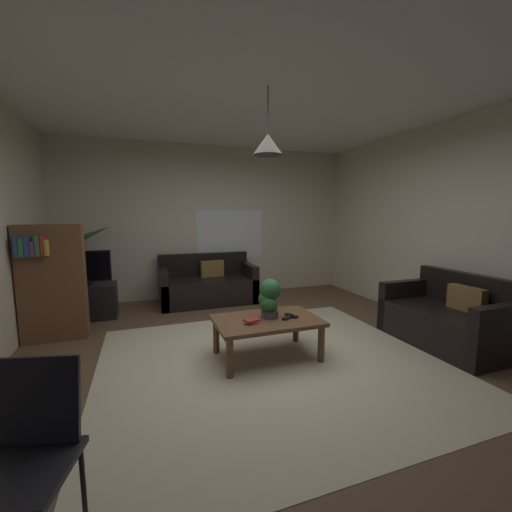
# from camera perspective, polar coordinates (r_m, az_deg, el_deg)

# --- Properties ---
(floor) EXTENTS (5.20, 5.56, 0.02)m
(floor) POSITION_cam_1_polar(r_m,az_deg,el_deg) (3.63, 1.66, -17.43)
(floor) COLOR brown
(floor) RESTS_ON ground
(rug) EXTENTS (3.38, 3.06, 0.01)m
(rug) POSITION_cam_1_polar(r_m,az_deg,el_deg) (3.46, 2.93, -18.52)
(rug) COLOR beige
(rug) RESTS_ON ground
(wall_back) EXTENTS (5.32, 0.06, 2.74)m
(wall_back) POSITION_cam_1_polar(r_m,az_deg,el_deg) (6.00, -8.10, 6.03)
(wall_back) COLOR beige
(wall_back) RESTS_ON ground
(wall_right) EXTENTS (0.06, 5.56, 2.74)m
(wall_right) POSITION_cam_1_polar(r_m,az_deg,el_deg) (4.91, 31.83, 4.65)
(wall_right) COLOR beige
(wall_right) RESTS_ON ground
(ceiling) EXTENTS (5.20, 5.56, 0.02)m
(ceiling) POSITION_cam_1_polar(r_m,az_deg,el_deg) (3.51, 1.86, 28.03)
(ceiling) COLOR white
(window_pane) EXTENTS (1.26, 0.01, 0.93)m
(window_pane) POSITION_cam_1_polar(r_m,az_deg,el_deg) (6.06, -4.63, 3.76)
(window_pane) COLOR white
(couch_under_window) EXTENTS (1.59, 0.81, 0.82)m
(couch_under_window) POSITION_cam_1_polar(r_m,az_deg,el_deg) (5.61, -8.62, -5.37)
(couch_under_window) COLOR black
(couch_under_window) RESTS_ON ground
(couch_right_side) EXTENTS (0.81, 1.34, 0.82)m
(couch_right_side) POSITION_cam_1_polar(r_m,az_deg,el_deg) (4.43, 31.02, -9.87)
(couch_right_side) COLOR black
(couch_right_side) RESTS_ON ground
(coffee_table) EXTENTS (1.09, 0.70, 0.43)m
(coffee_table) POSITION_cam_1_polar(r_m,az_deg,el_deg) (3.45, 1.99, -12.09)
(coffee_table) COLOR brown
(coffee_table) RESTS_ON ground
(book_on_table_0) EXTENTS (0.16, 0.10, 0.02)m
(book_on_table_0) POSITION_cam_1_polar(r_m,az_deg,el_deg) (3.29, -0.91, -11.76)
(book_on_table_0) COLOR #99663F
(book_on_table_0) RESTS_ON coffee_table
(book_on_table_1) EXTENTS (0.17, 0.14, 0.02)m
(book_on_table_1) POSITION_cam_1_polar(r_m,az_deg,el_deg) (3.29, -0.78, -11.35)
(book_on_table_1) COLOR #B22D2D
(book_on_table_1) RESTS_ON coffee_table
(remote_on_table_0) EXTENTS (0.10, 0.17, 0.02)m
(remote_on_table_0) POSITION_cam_1_polar(r_m,az_deg,el_deg) (3.51, 6.33, -10.53)
(remote_on_table_0) COLOR black
(remote_on_table_0) RESTS_ON coffee_table
(remote_on_table_1) EXTENTS (0.16, 0.13, 0.02)m
(remote_on_table_1) POSITION_cam_1_polar(r_m,az_deg,el_deg) (3.45, 5.70, -10.85)
(remote_on_table_1) COLOR black
(remote_on_table_1) RESTS_ON coffee_table
(potted_plant_on_table) EXTENTS (0.24, 0.24, 0.41)m
(potted_plant_on_table) POSITION_cam_1_polar(r_m,az_deg,el_deg) (3.42, 2.35, -7.41)
(potted_plant_on_table) COLOR #4C4C51
(potted_plant_on_table) RESTS_ON coffee_table
(tv_stand) EXTENTS (0.90, 0.44, 0.50)m
(tv_stand) POSITION_cam_1_polar(r_m,az_deg,el_deg) (5.32, -28.42, -7.22)
(tv_stand) COLOR black
(tv_stand) RESTS_ON ground
(tv) EXTENTS (0.80, 0.16, 0.50)m
(tv) POSITION_cam_1_polar(r_m,az_deg,el_deg) (5.20, -28.81, -1.87)
(tv) COLOR black
(tv) RESTS_ON tv_stand
(potted_palm_corner) EXTENTS (0.84, 0.82, 1.39)m
(potted_palm_corner) POSITION_cam_1_polar(r_m,az_deg,el_deg) (5.73, -28.85, -2.76)
(potted_palm_corner) COLOR beige
(potted_palm_corner) RESTS_ON ground
(bookshelf_corner) EXTENTS (0.70, 0.31, 1.40)m
(bookshelf_corner) POSITION_cam_1_polar(r_m,az_deg,el_deg) (4.52, -32.59, -3.90)
(bookshelf_corner) COLOR brown
(bookshelf_corner) RESTS_ON ground
(folding_chair) EXTENTS (0.49, 0.50, 0.87)m
(folding_chair) POSITION_cam_1_polar(r_m,az_deg,el_deg) (1.90, -35.62, -26.28)
(folding_chair) COLOR black
(folding_chair) RESTS_ON ground
(pendant_lamp) EXTENTS (0.29, 0.29, 0.64)m
(pendant_lamp) POSITION_cam_1_polar(r_m,az_deg,el_deg) (3.32, 2.14, 19.30)
(pendant_lamp) COLOR black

